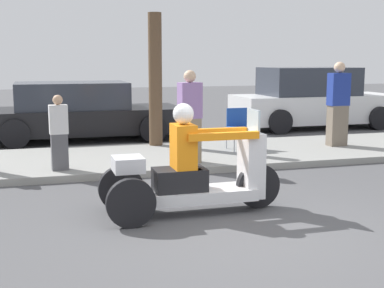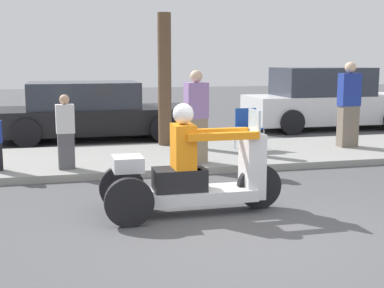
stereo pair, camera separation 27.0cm
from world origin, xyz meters
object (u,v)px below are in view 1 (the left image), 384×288
at_px(spectator_with_child, 338,106).
at_px(parked_car_lot_center, 313,100).
at_px(motorcycle_trike, 193,175).
at_px(tree_trunk, 155,80).
at_px(folding_chair_curbside, 239,124).
at_px(spectator_near_curb, 59,134).
at_px(spectator_mid_group, 190,119).
at_px(parked_car_lot_far, 79,112).

xyz_separation_m(spectator_with_child, parked_car_lot_center, (1.38, 3.53, -0.18)).
xyz_separation_m(motorcycle_trike, parked_car_lot_center, (5.56, 7.02, 0.29)).
xyz_separation_m(parked_car_lot_center, tree_trunk, (-5.00, -2.38, 0.71)).
bearing_deg(folding_chair_curbside, spectator_near_curb, -163.09).
bearing_deg(spectator_mid_group, folding_chair_curbside, 39.10).
bearing_deg(spectator_near_curb, spectator_with_child, 8.98).
bearing_deg(folding_chair_curbside, parked_car_lot_far, 134.17).
xyz_separation_m(spectator_with_child, spectator_near_curb, (-5.69, -0.90, -0.25)).
xyz_separation_m(spectator_mid_group, parked_car_lot_far, (-1.57, 4.10, -0.24)).
bearing_deg(spectator_with_child, spectator_mid_group, -165.32).
xyz_separation_m(motorcycle_trike, folding_chair_curbside, (2.06, 3.68, 0.13)).
height_order(spectator_near_curb, parked_car_lot_far, parked_car_lot_far).
distance_m(spectator_with_child, parked_car_lot_far, 5.97).
distance_m(spectator_with_child, parked_car_lot_center, 3.80).
bearing_deg(spectator_near_curb, parked_car_lot_center, 32.07).
relative_size(motorcycle_trike, parked_car_lot_center, 0.51).
xyz_separation_m(parked_car_lot_far, parked_car_lot_center, (6.42, 0.34, 0.13)).
relative_size(spectator_with_child, tree_trunk, 0.64).
height_order(motorcycle_trike, tree_trunk, tree_trunk).
xyz_separation_m(spectator_with_child, parked_car_lot_far, (-5.04, 3.19, -0.30)).
bearing_deg(folding_chair_curbside, motorcycle_trike, -119.19).
distance_m(motorcycle_trike, folding_chair_curbside, 4.22).
relative_size(spectator_near_curb, parked_car_lot_center, 0.27).
relative_size(spectator_mid_group, folding_chair_curbside, 1.97).
height_order(motorcycle_trike, spectator_with_child, spectator_with_child).
bearing_deg(tree_trunk, spectator_mid_group, -85.81).
distance_m(motorcycle_trike, spectator_mid_group, 2.71).
xyz_separation_m(spectator_near_curb, parked_car_lot_far, (0.65, 4.09, -0.06)).
bearing_deg(spectator_mid_group, tree_trunk, 94.19).
relative_size(spectator_with_child, parked_car_lot_far, 0.37).
distance_m(spectator_mid_group, spectator_near_curb, 2.23).
bearing_deg(spectator_mid_group, parked_car_lot_center, 42.47).
height_order(spectator_with_child, parked_car_lot_center, spectator_with_child).
xyz_separation_m(spectator_with_child, tree_trunk, (-3.62, 1.15, 0.53)).
xyz_separation_m(spectator_near_curb, tree_trunk, (2.07, 2.05, 0.77)).
bearing_deg(spectator_near_curb, spectator_mid_group, -0.27).
bearing_deg(spectator_near_curb, tree_trunk, 44.72).
xyz_separation_m(folding_chair_curbside, parked_car_lot_far, (-2.92, 3.00, 0.03)).
height_order(parked_car_lot_center, tree_trunk, tree_trunk).
distance_m(spectator_with_child, spectator_near_curb, 5.76).
relative_size(spectator_mid_group, parked_car_lot_center, 0.35).
height_order(folding_chair_curbside, parked_car_lot_center, parked_car_lot_center).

